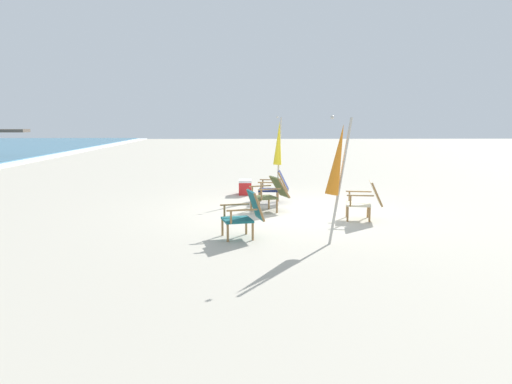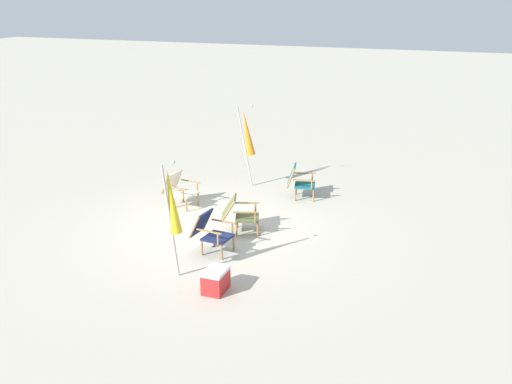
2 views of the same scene
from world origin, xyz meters
name	(u,v)px [view 1 (image 1 of 2)]	position (x,y,z in m)	size (l,w,h in m)	color
ground_plane	(295,211)	(0.00, 0.00, 0.00)	(80.00, 80.00, 0.00)	#B7AF9E
beach_chair_front_right	(275,186)	(1.06, 0.38, 0.43)	(0.65, 0.79, 0.80)	#19234C
beach_chair_mid_center	(366,199)	(-1.01, -1.36, 0.43)	(0.68, 0.80, 0.80)	beige
beach_chair_back_right	(271,193)	(-0.03, 0.53, 0.42)	(0.80, 0.92, 0.77)	#515B33
beach_chair_back_left	(246,213)	(-2.50, 1.09, 0.43)	(0.72, 0.79, 0.82)	#196066
umbrella_furled_yellow	(278,144)	(2.26, 0.23, 1.39)	(0.41, 0.36, 2.12)	#B7B2A8
umbrella_furled_orange	(338,161)	(-2.95, -0.41, 1.37)	(0.35, 0.49, 2.10)	#B7B2A8
cooler_box	(245,187)	(2.49, 1.12, 0.20)	(0.49, 0.35, 0.40)	red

